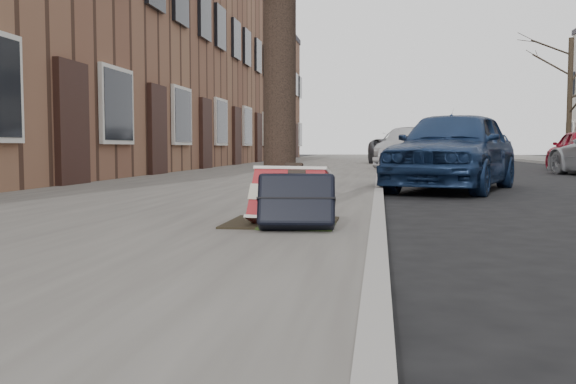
# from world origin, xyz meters

# --- Properties ---
(near_sidewalk) EXTENTS (5.00, 70.00, 0.12)m
(near_sidewalk) POSITION_xyz_m (-3.70, 15.00, 0.06)
(near_sidewalk) COLOR slate
(near_sidewalk) RESTS_ON ground
(house_near) EXTENTS (6.80, 40.00, 7.00)m
(house_near) POSITION_xyz_m (-9.60, 16.00, 3.50)
(house_near) COLOR brown
(house_near) RESTS_ON ground
(dirt_patch) EXTENTS (0.85, 0.85, 0.02)m
(dirt_patch) POSITION_xyz_m (-2.00, 1.20, 0.13)
(dirt_patch) COLOR black
(dirt_patch) RESTS_ON near_sidewalk
(suitcase_red) EXTENTS (0.65, 0.46, 0.45)m
(suitcase_red) POSITION_xyz_m (-1.91, 1.00, 0.34)
(suitcase_red) COLOR maroon
(suitcase_red) RESTS_ON near_sidewalk
(suitcase_navy) EXTENTS (0.58, 0.37, 0.43)m
(suitcase_navy) POSITION_xyz_m (-1.83, 0.77, 0.34)
(suitcase_navy) COLOR black
(suitcase_navy) RESTS_ON near_sidewalk
(car_near_front) EXTENTS (2.82, 4.30, 1.36)m
(car_near_front) POSITION_xyz_m (-0.02, 7.24, 0.68)
(car_near_front) COLOR navy
(car_near_front) RESTS_ON ground
(car_near_mid) EXTENTS (2.50, 4.12, 1.28)m
(car_near_mid) POSITION_xyz_m (-0.19, 15.08, 0.64)
(car_near_mid) COLOR #B3B6BA
(car_near_mid) RESTS_ON ground
(car_near_back) EXTENTS (3.57, 5.84, 1.51)m
(car_near_back) POSITION_xyz_m (-0.05, 21.62, 0.76)
(car_near_back) COLOR #35353A
(car_near_back) RESTS_ON ground
(tree_far_c) EXTENTS (0.23, 0.23, 5.50)m
(tree_far_c) POSITION_xyz_m (7.20, 26.80, 2.87)
(tree_far_c) COLOR black
(tree_far_c) RESTS_ON far_sidewalk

